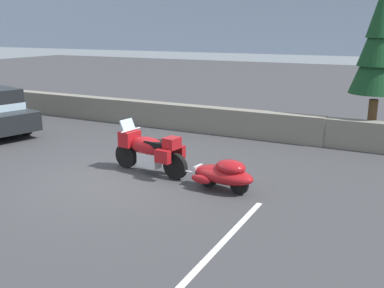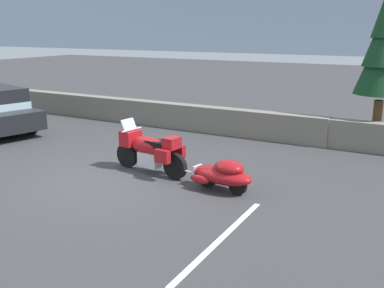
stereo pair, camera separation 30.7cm
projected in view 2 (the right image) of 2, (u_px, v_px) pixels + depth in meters
The scene contains 5 objects.
ground_plane at pixel (111, 180), 10.83m from camera, with size 80.00×80.00×0.00m, color #38383A.
stone_guard_wall at pixel (208, 119), 15.79m from camera, with size 24.00×0.51×0.93m.
touring_motorcycle at pixel (150, 149), 11.24m from camera, with size 2.31×0.93×1.33m.
car_shaped_trailer at pixel (223, 174), 10.00m from camera, with size 2.23×0.92×0.76m.
parking_stripe_marker at pixel (222, 238), 7.82m from camera, with size 0.12×3.60×0.01m, color silver.
Camera 2 is at (6.71, -8.00, 3.62)m, focal length 41.03 mm.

